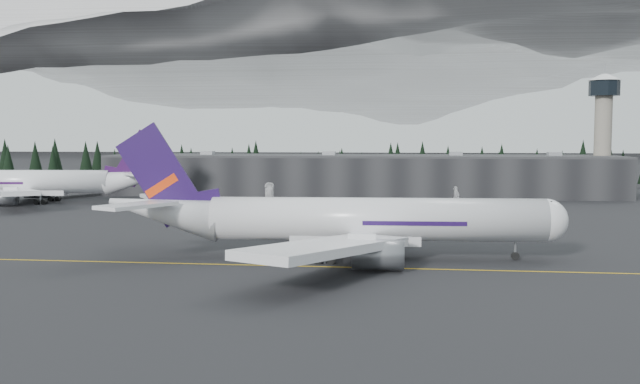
# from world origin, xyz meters

# --- Properties ---
(ground) EXTENTS (1400.00, 1400.00, 0.00)m
(ground) POSITION_xyz_m (0.00, 0.00, 0.00)
(ground) COLOR black
(ground) RESTS_ON ground
(taxiline) EXTENTS (400.00, 0.40, 0.02)m
(taxiline) POSITION_xyz_m (0.00, -2.00, 0.01)
(taxiline) COLOR gold
(taxiline) RESTS_ON ground
(terminal) EXTENTS (160.00, 30.00, 12.60)m
(terminal) POSITION_xyz_m (0.00, 125.00, 6.30)
(terminal) COLOR black
(terminal) RESTS_ON ground
(control_tower) EXTENTS (10.00, 10.00, 37.70)m
(control_tower) POSITION_xyz_m (75.00, 128.00, 23.41)
(control_tower) COLOR gray
(control_tower) RESTS_ON ground
(treeline) EXTENTS (360.00, 20.00, 15.00)m
(treeline) POSITION_xyz_m (0.00, 162.00, 7.50)
(treeline) COLOR black
(treeline) RESTS_ON ground
(mountain_ridge) EXTENTS (4400.00, 900.00, 420.00)m
(mountain_ridge) POSITION_xyz_m (0.00, 1000.00, 0.00)
(mountain_ridge) COLOR white
(mountain_ridge) RESTS_ON ground
(jet_main) EXTENTS (70.84, 65.27, 20.82)m
(jet_main) POSITION_xyz_m (4.26, 5.68, 5.87)
(jet_main) COLOR silver
(jet_main) RESTS_ON ground
(jet_parked) EXTENTS (69.61, 63.99, 20.48)m
(jet_parked) POSITION_xyz_m (-86.44, 85.52, 5.78)
(jet_parked) COLOR white
(jet_parked) RESTS_ON ground
(gse_vehicle_a) EXTENTS (2.90, 5.67, 1.53)m
(gse_vehicle_a) POSITION_xyz_m (-23.85, 96.52, 0.77)
(gse_vehicle_a) COLOR silver
(gse_vehicle_a) RESTS_ON ground
(gse_vehicle_b) EXTENTS (4.75, 2.44, 1.55)m
(gse_vehicle_b) POSITION_xyz_m (28.83, 101.14, 0.77)
(gse_vehicle_b) COLOR white
(gse_vehicle_b) RESTS_ON ground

